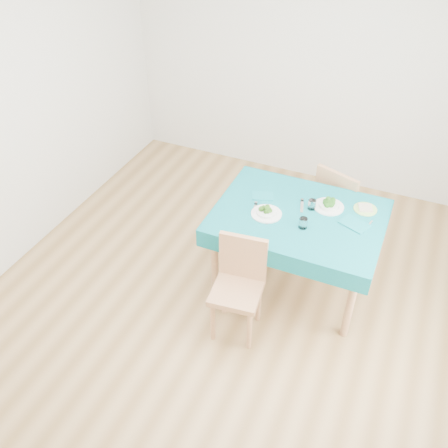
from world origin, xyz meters
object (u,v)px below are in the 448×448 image
at_px(bowl_near, 267,211).
at_px(bowl_far, 329,203).
at_px(side_plate, 365,209).
at_px(chair_near, 237,288).
at_px(table, 295,250).
at_px(chair_far, 345,194).

xyz_separation_m(bowl_near, bowl_far, (0.44, 0.30, 0.00)).
xyz_separation_m(bowl_near, side_plate, (0.72, 0.39, -0.03)).
xyz_separation_m(chair_near, bowl_far, (0.44, 0.90, 0.33)).
relative_size(bowl_near, side_plate, 1.31).
distance_m(table, side_plate, 0.68).
bearing_deg(chair_near, side_plate, 47.20).
relative_size(chair_far, bowl_far, 4.21).
height_order(chair_near, chair_far, chair_far).
height_order(table, chair_far, chair_far).
height_order(bowl_far, side_plate, bowl_far).
bearing_deg(bowl_far, chair_near, -116.25).
bearing_deg(bowl_far, side_plate, 17.29).
bearing_deg(chair_near, bowl_far, 57.34).
height_order(chair_far, side_plate, chair_far).
bearing_deg(table, chair_near, -109.51).
bearing_deg(chair_far, chair_near, 92.77).
bearing_deg(bowl_far, bowl_near, -145.68).
bearing_deg(side_plate, table, -149.41).
distance_m(table, chair_far, 0.83).
bearing_deg(chair_far, side_plate, 137.09).
xyz_separation_m(chair_far, side_plate, (0.24, -0.49, 0.23)).
relative_size(chair_near, bowl_near, 3.72).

